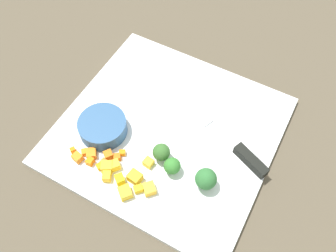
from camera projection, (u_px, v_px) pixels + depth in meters
ground_plane at (168, 132)px, 0.69m from camera, size 4.00×4.00×0.00m
cutting_board at (168, 130)px, 0.69m from camera, size 0.40×0.38×0.01m
prep_bowl at (103, 127)px, 0.67m from camera, size 0.09×0.09×0.03m
chef_knife at (230, 142)px, 0.66m from camera, size 0.27×0.13×0.02m
carrot_dice_0 at (104, 162)px, 0.64m from camera, size 0.01×0.01×0.01m
carrot_dice_1 at (90, 161)px, 0.64m from camera, size 0.01×0.01×0.01m
carrot_dice_2 at (117, 157)px, 0.64m from camera, size 0.02×0.02×0.01m
carrot_dice_3 at (78, 158)px, 0.64m from camera, size 0.02×0.02×0.01m
carrot_dice_4 at (99, 167)px, 0.63m from camera, size 0.02×0.01×0.01m
carrot_dice_5 at (73, 150)px, 0.65m from camera, size 0.01×0.01×0.01m
carrot_dice_6 at (108, 155)px, 0.64m from camera, size 0.02×0.02×0.01m
carrot_dice_7 at (84, 152)px, 0.65m from camera, size 0.01×0.01×0.01m
carrot_dice_8 at (91, 154)px, 0.64m from camera, size 0.03×0.03×0.01m
carrot_dice_9 at (122, 153)px, 0.65m from camera, size 0.01×0.01×0.01m
pepper_dice_0 at (120, 180)px, 0.61m from camera, size 0.02×0.02×0.02m
pepper_dice_1 at (148, 163)px, 0.63m from camera, size 0.02×0.02×0.01m
pepper_dice_2 at (133, 176)px, 0.62m from camera, size 0.03×0.02×0.02m
pepper_dice_3 at (115, 165)px, 0.63m from camera, size 0.02×0.02×0.02m
pepper_dice_4 at (149, 189)px, 0.61m from camera, size 0.03×0.03×0.02m
pepper_dice_5 at (138, 189)px, 0.61m from camera, size 0.02×0.02×0.01m
pepper_dice_6 at (107, 176)px, 0.62m from camera, size 0.02×0.02×0.02m
pepper_dice_7 at (107, 167)px, 0.63m from camera, size 0.03×0.03×0.02m
pepper_dice_8 at (126, 193)px, 0.60m from camera, size 0.03×0.03×0.02m
broccoli_floret_0 at (172, 166)px, 0.62m from camera, size 0.03×0.03×0.04m
broccoli_floret_1 at (206, 179)px, 0.60m from camera, size 0.04×0.04×0.04m
broccoli_floret_2 at (161, 152)px, 0.63m from camera, size 0.03×0.03×0.04m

